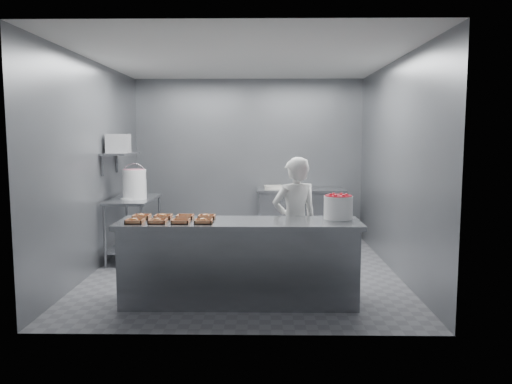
# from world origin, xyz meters

# --- Properties ---
(floor) EXTENTS (4.50, 4.50, 0.00)m
(floor) POSITION_xyz_m (0.00, 0.00, 0.00)
(floor) COLOR #4C4C51
(floor) RESTS_ON ground
(ceiling) EXTENTS (4.50, 4.50, 0.00)m
(ceiling) POSITION_xyz_m (0.00, 0.00, 2.80)
(ceiling) COLOR white
(ceiling) RESTS_ON wall_back
(wall_back) EXTENTS (4.00, 0.04, 2.80)m
(wall_back) POSITION_xyz_m (0.00, 2.25, 1.40)
(wall_back) COLOR slate
(wall_back) RESTS_ON ground
(wall_left) EXTENTS (0.04, 4.50, 2.80)m
(wall_left) POSITION_xyz_m (-2.00, 0.00, 1.40)
(wall_left) COLOR slate
(wall_left) RESTS_ON ground
(wall_right) EXTENTS (0.04, 4.50, 2.80)m
(wall_right) POSITION_xyz_m (2.00, 0.00, 1.40)
(wall_right) COLOR slate
(wall_right) RESTS_ON ground
(service_counter) EXTENTS (2.60, 0.70, 0.90)m
(service_counter) POSITION_xyz_m (0.00, -1.35, 0.45)
(service_counter) COLOR slate
(service_counter) RESTS_ON ground
(prep_table) EXTENTS (0.60, 1.20, 0.90)m
(prep_table) POSITION_xyz_m (-1.65, 0.60, 0.59)
(prep_table) COLOR slate
(prep_table) RESTS_ON ground
(back_counter) EXTENTS (1.50, 0.60, 0.90)m
(back_counter) POSITION_xyz_m (0.90, 1.90, 0.45)
(back_counter) COLOR slate
(back_counter) RESTS_ON ground
(wall_shelf) EXTENTS (0.35, 0.90, 0.03)m
(wall_shelf) POSITION_xyz_m (-1.82, 0.60, 1.55)
(wall_shelf) COLOR slate
(wall_shelf) RESTS_ON wall_left
(tray_0) EXTENTS (0.19, 0.18, 0.06)m
(tray_0) POSITION_xyz_m (-1.09, -1.49, 0.92)
(tray_0) COLOR tan
(tray_0) RESTS_ON service_counter
(tray_1) EXTENTS (0.19, 0.18, 0.06)m
(tray_1) POSITION_xyz_m (-0.85, -1.49, 0.92)
(tray_1) COLOR tan
(tray_1) RESTS_ON service_counter
(tray_2) EXTENTS (0.19, 0.18, 0.04)m
(tray_2) POSITION_xyz_m (-0.60, -1.49, 0.92)
(tray_2) COLOR tan
(tray_2) RESTS_ON service_counter
(tray_3) EXTENTS (0.19, 0.18, 0.06)m
(tray_3) POSITION_xyz_m (-0.37, -1.49, 0.92)
(tray_3) COLOR tan
(tray_3) RESTS_ON service_counter
(tray_4) EXTENTS (0.19, 0.18, 0.06)m
(tray_4) POSITION_xyz_m (-1.09, -1.21, 0.92)
(tray_4) COLOR tan
(tray_4) RESTS_ON service_counter
(tray_5) EXTENTS (0.19, 0.18, 0.06)m
(tray_5) POSITION_xyz_m (-0.85, -1.21, 0.92)
(tray_5) COLOR tan
(tray_5) RESTS_ON service_counter
(tray_6) EXTENTS (0.19, 0.18, 0.04)m
(tray_6) POSITION_xyz_m (-0.60, -1.21, 0.92)
(tray_6) COLOR tan
(tray_6) RESTS_ON service_counter
(tray_7) EXTENTS (0.19, 0.18, 0.06)m
(tray_7) POSITION_xyz_m (-0.37, -1.21, 0.92)
(tray_7) COLOR tan
(tray_7) RESTS_ON service_counter
(worker) EXTENTS (0.66, 0.55, 1.56)m
(worker) POSITION_xyz_m (0.63, -0.75, 0.78)
(worker) COLOR silver
(worker) RESTS_ON ground
(strawberry_tub) EXTENTS (0.32, 0.32, 0.26)m
(strawberry_tub) POSITION_xyz_m (1.08, -1.20, 1.04)
(strawberry_tub) COLOR white
(strawberry_tub) RESTS_ON service_counter
(glaze_bucket) EXTENTS (0.35, 0.34, 0.52)m
(glaze_bucket) POSITION_xyz_m (-1.60, 0.49, 1.12)
(glaze_bucket) COLOR white
(glaze_bucket) RESTS_ON prep_table
(bucket_lid) EXTENTS (0.34, 0.34, 0.02)m
(bucket_lid) POSITION_xyz_m (-1.65, 0.45, 0.91)
(bucket_lid) COLOR white
(bucket_lid) RESTS_ON prep_table
(rag) EXTENTS (0.18, 0.16, 0.02)m
(rag) POSITION_xyz_m (-1.63, 0.93, 0.91)
(rag) COLOR #CCB28C
(rag) RESTS_ON prep_table
(appliance) EXTENTS (0.35, 0.39, 0.27)m
(appliance) POSITION_xyz_m (-1.82, 0.51, 1.70)
(appliance) COLOR gray
(appliance) RESTS_ON wall_shelf
(paper_stack) EXTENTS (0.31, 0.24, 0.06)m
(paper_stack) POSITION_xyz_m (0.43, 1.90, 0.93)
(paper_stack) COLOR silver
(paper_stack) RESTS_ON back_counter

